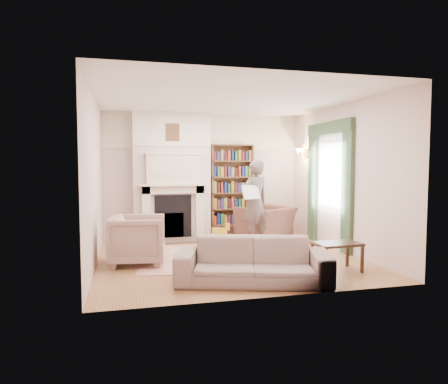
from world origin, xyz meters
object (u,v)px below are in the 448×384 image
object	(u,v)px
armchair_reading	(266,223)
paraffin_heater	(143,233)
armchair_left	(138,240)
bookcase	(232,185)
coffee_table	(337,257)
rocking_horse	(220,233)
man_reading	(255,203)
sofa	(253,261)

from	to	relation	value
armchair_reading	paraffin_heater	xyz separation A→B (m)	(-2.70, -0.25, -0.09)
armchair_reading	armchair_left	world-z (taller)	armchair_left
bookcase	coffee_table	bearing A→B (deg)	-77.56
paraffin_heater	rocking_horse	size ratio (longest dim) A/B	1.12
rocking_horse	armchair_left	bearing A→B (deg)	-122.74
bookcase	paraffin_heater	xyz separation A→B (m)	(-2.09, -0.90, -0.90)
armchair_left	man_reading	distance (m)	2.62
armchair_left	coffee_table	size ratio (longest dim) A/B	1.28
bookcase	armchair_reading	size ratio (longest dim) A/B	1.67
rocking_horse	bookcase	bearing A→B (deg)	80.64
bookcase	coffee_table	xyz separation A→B (m)	(0.76, -3.46, -0.95)
bookcase	sofa	size ratio (longest dim) A/B	0.87
paraffin_heater	rocking_horse	world-z (taller)	paraffin_heater
bookcase	paraffin_heater	world-z (taller)	bookcase
sofa	man_reading	world-z (taller)	man_reading
armchair_left	paraffin_heater	size ratio (longest dim) A/B	1.63
bookcase	sofa	world-z (taller)	bookcase
sofa	rocking_horse	bearing A→B (deg)	102.59
coffee_table	sofa	bearing A→B (deg)	-172.82
man_reading	paraffin_heater	world-z (taller)	man_reading
armchair_reading	man_reading	size ratio (longest dim) A/B	0.63
man_reading	coffee_table	world-z (taller)	man_reading
armchair_reading	armchair_left	distance (m)	3.25
sofa	bookcase	bearing A→B (deg)	95.83
paraffin_heater	man_reading	bearing A→B (deg)	-8.78
man_reading	coffee_table	xyz separation A→B (m)	(0.61, -2.21, -0.65)
rocking_horse	armchair_reading	bearing A→B (deg)	33.27
armchair_reading	sofa	distance (m)	3.34
armchair_left	coffee_table	world-z (taller)	armchair_left
armchair_left	armchair_reading	bearing A→B (deg)	-53.86
armchair_left	rocking_horse	bearing A→B (deg)	-45.62
bookcase	paraffin_heater	bearing A→B (deg)	-156.67
bookcase	coffee_table	size ratio (longest dim) A/B	2.64
armchair_left	sofa	size ratio (longest dim) A/B	0.42
coffee_table	rocking_horse	size ratio (longest dim) A/B	1.42
sofa	paraffin_heater	world-z (taller)	sofa
armchair_reading	rocking_horse	bearing A→B (deg)	-15.62
armchair_reading	sofa	size ratio (longest dim) A/B	0.52
armchair_left	man_reading	size ratio (longest dim) A/B	0.51
sofa	man_reading	xyz separation A→B (m)	(0.85, 2.48, 0.56)
paraffin_heater	bookcase	bearing A→B (deg)	23.33
sofa	coffee_table	size ratio (longest dim) A/B	3.05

